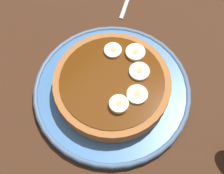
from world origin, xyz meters
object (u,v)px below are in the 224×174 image
plate (112,91)px  banana_slice_3 (139,72)px  banana_slice_0 (135,53)px  banana_slice_2 (119,104)px  banana_slice_4 (113,51)px  banana_slice_1 (137,95)px  pancake_stack (112,84)px

plate → banana_slice_3: (-1.98, -4.00, 3.70)cm
banana_slice_0 → banana_slice_3: size_ratio=0.99×
banana_slice_2 → banana_slice_0: bearing=-61.9°
banana_slice_4 → banana_slice_1: bearing=159.5°
plate → banana_slice_0: size_ratio=8.08×
plate → banana_slice_2: bearing=148.2°
plate → banana_slice_2: (-3.65, 2.27, 3.86)cm
plate → banana_slice_3: banana_slice_3 is taller
pancake_stack → banana_slice_4: (3.50, -3.80, 1.73)cm
banana_slice_4 → banana_slice_2: bearing=139.9°
plate → banana_slice_3: size_ratio=7.97×
plate → banana_slice_4: banana_slice_4 is taller
plate → banana_slice_4: (3.65, -3.88, 3.70)cm
banana_slice_0 → banana_slice_2: size_ratio=1.09×
pancake_stack → banana_slice_3: bearing=-118.6°
banana_slice_3 → banana_slice_4: size_ratio=1.12×
banana_slice_2 → banana_slice_3: banana_slice_2 is taller
banana_slice_1 → banana_slice_3: size_ratio=1.00×
banana_slice_0 → banana_slice_3: 3.53cm
banana_slice_2 → banana_slice_4: size_ratio=1.02×
pancake_stack → banana_slice_4: 5.44cm
pancake_stack → banana_slice_2: size_ratio=6.38×
banana_slice_2 → banana_slice_1: bearing=-104.0°
pancake_stack → banana_slice_1: 4.96cm
plate → pancake_stack: bearing=-28.8°
banana_slice_1 → banana_slice_4: size_ratio=1.12×
plate → banana_slice_1: 5.83cm
banana_slice_2 → banana_slice_3: bearing=-75.1°
plate → pancake_stack: 1.99cm
pancake_stack → banana_slice_2: bearing=148.3°
banana_slice_1 → banana_slice_3: same height
plate → banana_slice_4: size_ratio=8.93×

